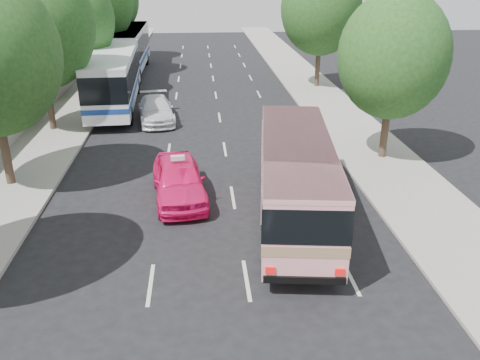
{
  "coord_description": "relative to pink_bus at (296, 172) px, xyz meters",
  "views": [
    {
      "loc": [
        -0.28,
        -14.98,
        8.84
      ],
      "look_at": [
        1.14,
        2.05,
        1.6
      ],
      "focal_mm": 38.0,
      "sensor_mm": 36.0,
      "label": 1
    }
  ],
  "objects": [
    {
      "name": "tree_left_c",
      "position": [
        -11.78,
        12.15,
        4.18
      ],
      "size": [
        6.0,
        6.0,
        9.35
      ],
      "color": "#38281E",
      "rests_on": "ground"
    },
    {
      "name": "tree_right_far",
      "position": [
        5.92,
        22.15,
        4.18
      ],
      "size": [
        6.0,
        6.0,
        9.35
      ],
      "color": "#38281E",
      "rests_on": "ground"
    },
    {
      "name": "tree_right_near",
      "position": [
        5.62,
        6.15,
        3.26
      ],
      "size": [
        5.1,
        5.1,
        7.95
      ],
      "color": "#38281E",
      "rests_on": "ground"
    },
    {
      "name": "taxi_roof_sign",
      "position": [
        -4.34,
        2.26,
        -0.15
      ],
      "size": [
        0.57,
        0.24,
        0.18
      ],
      "primitive_type": "cube",
      "rotation": [
        0.0,
        0.0,
        0.12
      ],
      "color": "silver",
      "rests_on": "pink_taxi"
    },
    {
      "name": "tree_left_d",
      "position": [
        -11.68,
        20.15,
        3.69
      ],
      "size": [
        5.52,
        5.52,
        8.6
      ],
      "color": "#38281E",
      "rests_on": "ground"
    },
    {
      "name": "pink_bus",
      "position": [
        0.0,
        0.0,
        0.0
      ],
      "size": [
        3.69,
        10.0,
        3.12
      ],
      "rotation": [
        0.0,
        0.0,
        -0.13
      ],
      "color": "#FCA2A9",
      "rests_on": "ground"
    },
    {
      "name": "ground",
      "position": [
        -3.15,
        -1.79,
        -1.94
      ],
      "size": [
        120.0,
        120.0,
        0.0
      ],
      "primitive_type": "plane",
      "color": "black",
      "rests_on": "ground"
    },
    {
      "name": "low_wall",
      "position": [
        -13.45,
        18.21,
        -1.04
      ],
      "size": [
        0.3,
        90.0,
        1.5
      ],
      "primitive_type": "cube",
      "color": "#9E998E",
      "rests_on": "sidewalk_left"
    },
    {
      "name": "pink_taxi",
      "position": [
        -4.34,
        2.26,
        -1.09
      ],
      "size": [
        2.57,
        5.19,
        1.7
      ],
      "primitive_type": "imported",
      "rotation": [
        0.0,
        0.0,
        0.12
      ],
      "color": "#F91569",
      "rests_on": "ground"
    },
    {
      "name": "sidewalk_left",
      "position": [
        -11.65,
        18.21,
        -1.86
      ],
      "size": [
        4.0,
        90.0,
        0.15
      ],
      "primitive_type": "cube",
      "color": "#9E998E",
      "rests_on": "ground"
    },
    {
      "name": "white_pickup",
      "position": [
        -6.04,
        13.69,
        -1.22
      ],
      "size": [
        2.66,
        5.2,
        1.44
      ],
      "primitive_type": "imported",
      "rotation": [
        0.0,
        0.0,
        0.13
      ],
      "color": "silver",
      "rests_on": "ground"
    },
    {
      "name": "tour_coach_rear",
      "position": [
        -9.45,
        29.21,
        0.36
      ],
      "size": [
        2.89,
        12.77,
        3.81
      ],
      "rotation": [
        0.0,
        0.0,
        0.01
      ],
      "color": "silver",
      "rests_on": "ground"
    },
    {
      "name": "sidewalk_right",
      "position": [
        5.35,
        18.21,
        -1.88
      ],
      "size": [
        4.0,
        90.0,
        0.12
      ],
      "primitive_type": "cube",
      "color": "#9E998E",
      "rests_on": "ground"
    },
    {
      "name": "tour_coach_front",
      "position": [
        -8.92,
        17.2,
        0.27
      ],
      "size": [
        3.24,
        12.36,
        3.67
      ],
      "rotation": [
        0.0,
        0.0,
        0.05
      ],
      "color": "white",
      "rests_on": "ground"
    }
  ]
}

